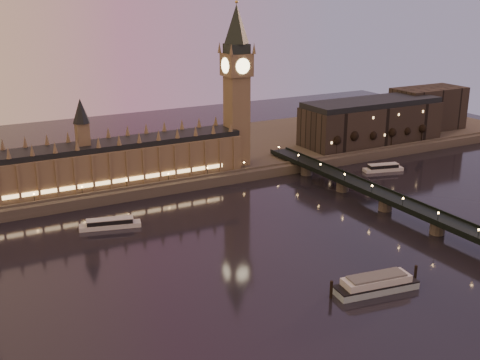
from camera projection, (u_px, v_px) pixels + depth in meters
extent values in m
plane|color=black|center=(258.00, 257.00, 273.56)|extent=(700.00, 700.00, 0.00)
cube|color=#423D35|center=(177.00, 157.00, 424.39)|extent=(560.00, 130.00, 6.00)
cube|color=brown|center=(95.00, 167.00, 351.39)|extent=(180.00, 26.00, 22.00)
cube|color=black|center=(94.00, 146.00, 347.58)|extent=(180.00, 22.00, 3.20)
cube|color=#FFCC7F|center=(103.00, 183.00, 341.92)|extent=(153.00, 0.25, 2.20)
cube|color=brown|center=(237.00, 121.00, 388.82)|extent=(13.00, 13.00, 58.00)
cube|color=brown|center=(237.00, 65.00, 377.91)|extent=(16.00, 16.00, 14.00)
cylinder|color=#FFEAA5|center=(243.00, 66.00, 371.07)|extent=(9.60, 0.35, 9.60)
cylinder|color=#FFEAA5|center=(225.00, 65.00, 374.18)|extent=(0.35, 9.60, 9.60)
cube|color=black|center=(237.00, 49.00, 374.88)|extent=(13.00, 13.00, 6.00)
cone|color=black|center=(237.00, 24.00, 370.34)|extent=(17.68, 17.68, 24.00)
sphere|color=gold|center=(237.00, 2.00, 366.40)|extent=(2.00, 2.00, 2.00)
cube|color=black|center=(411.00, 207.00, 313.11)|extent=(13.00, 260.00, 2.00)
cube|color=black|center=(402.00, 206.00, 309.78)|extent=(0.60, 260.00, 1.00)
cube|color=black|center=(420.00, 202.00, 315.53)|extent=(0.60, 260.00, 1.00)
cube|color=black|center=(371.00, 123.00, 452.22)|extent=(110.00, 36.00, 28.00)
cube|color=black|center=(372.00, 102.00, 447.38)|extent=(108.00, 34.00, 4.00)
cube|color=black|center=(428.00, 108.00, 493.29)|extent=(60.00, 30.00, 34.00)
cylinder|color=black|center=(338.00, 147.00, 419.64)|extent=(0.70, 0.70, 10.03)
sphere|color=black|center=(338.00, 140.00, 418.05)|extent=(6.69, 6.69, 6.69)
cylinder|color=black|center=(356.00, 145.00, 426.90)|extent=(0.70, 0.70, 10.03)
sphere|color=black|center=(356.00, 137.00, 425.31)|extent=(6.69, 6.69, 6.69)
cylinder|color=black|center=(373.00, 142.00, 434.15)|extent=(0.70, 0.70, 10.03)
sphere|color=black|center=(373.00, 135.00, 432.56)|extent=(6.69, 6.69, 6.69)
cylinder|color=black|center=(390.00, 139.00, 441.41)|extent=(0.70, 0.70, 10.03)
sphere|color=black|center=(390.00, 132.00, 439.82)|extent=(6.69, 6.69, 6.69)
cylinder|color=black|center=(406.00, 137.00, 448.67)|extent=(0.70, 0.70, 10.03)
sphere|color=black|center=(407.00, 130.00, 447.08)|extent=(6.69, 6.69, 6.69)
cylinder|color=black|center=(422.00, 135.00, 455.92)|extent=(0.70, 0.70, 10.03)
sphere|color=black|center=(422.00, 128.00, 454.33)|extent=(6.69, 6.69, 6.69)
cube|color=silver|center=(110.00, 226.00, 306.87)|extent=(31.57, 14.24, 2.26)
cube|color=black|center=(110.00, 221.00, 306.19)|extent=(23.50, 11.06, 2.26)
cube|color=silver|center=(110.00, 219.00, 305.78)|extent=(24.16, 11.47, 0.41)
cube|color=silver|center=(383.00, 169.00, 402.51)|extent=(27.88, 13.24, 2.29)
cube|color=black|center=(383.00, 166.00, 401.82)|extent=(20.77, 10.32, 2.29)
cube|color=silver|center=(383.00, 164.00, 401.41)|extent=(21.36, 10.72, 0.42)
cube|color=#99B4C3|center=(376.00, 288.00, 242.41)|extent=(36.07, 14.74, 2.85)
cube|color=black|center=(376.00, 284.00, 241.90)|extent=(36.07, 14.74, 0.55)
cube|color=silver|center=(376.00, 280.00, 241.38)|extent=(29.41, 12.72, 2.85)
cube|color=#595B5E|center=(377.00, 276.00, 240.84)|extent=(24.92, 11.01, 0.77)
cylinder|color=black|center=(331.00, 290.00, 236.01)|extent=(1.20, 1.20, 7.44)
cylinder|color=black|center=(415.00, 274.00, 249.10)|extent=(1.20, 1.20, 7.44)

